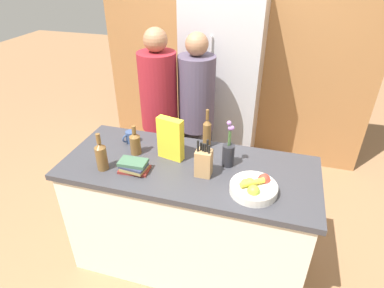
{
  "coord_description": "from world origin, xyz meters",
  "views": [
    {
      "loc": [
        0.52,
        -1.7,
        2.18
      ],
      "look_at": [
        0.0,
        0.09,
        1.04
      ],
      "focal_mm": 30.0,
      "sensor_mm": 36.0,
      "label": 1
    }
  ],
  "objects_px": {
    "book_stack": "(134,166)",
    "person_in_blue": "(196,114)",
    "bottle_oil": "(207,132)",
    "coffee_mug": "(131,137)",
    "cereal_box": "(170,139)",
    "refrigerator": "(222,90)",
    "person_at_sink": "(160,112)",
    "fruit_bowl": "(254,187)",
    "flower_vase": "(228,152)",
    "bottle_vinegar": "(135,143)",
    "bottle_wine": "(101,155)",
    "knife_block": "(204,162)"
  },
  "relations": [
    {
      "from": "book_stack",
      "to": "person_in_blue",
      "type": "distance_m",
      "value": 0.96
    },
    {
      "from": "book_stack",
      "to": "bottle_oil",
      "type": "distance_m",
      "value": 0.59
    },
    {
      "from": "coffee_mug",
      "to": "person_in_blue",
      "type": "xyz_separation_m",
      "value": [
        0.34,
        0.62,
        -0.05
      ]
    },
    {
      "from": "cereal_box",
      "to": "person_in_blue",
      "type": "xyz_separation_m",
      "value": [
        -0.02,
        0.73,
        -0.15
      ]
    },
    {
      "from": "refrigerator",
      "to": "coffee_mug",
      "type": "distance_m",
      "value": 1.28
    },
    {
      "from": "book_stack",
      "to": "person_at_sink",
      "type": "height_order",
      "value": "person_at_sink"
    },
    {
      "from": "fruit_bowl",
      "to": "book_stack",
      "type": "relative_size",
      "value": 1.42
    },
    {
      "from": "flower_vase",
      "to": "bottle_vinegar",
      "type": "distance_m",
      "value": 0.66
    },
    {
      "from": "coffee_mug",
      "to": "bottle_wine",
      "type": "bearing_deg",
      "value": -94.46
    },
    {
      "from": "person_in_blue",
      "to": "refrigerator",
      "type": "bearing_deg",
      "value": 106.75
    },
    {
      "from": "fruit_bowl",
      "to": "person_at_sink",
      "type": "bearing_deg",
      "value": 137.83
    },
    {
      "from": "refrigerator",
      "to": "bottle_vinegar",
      "type": "relative_size",
      "value": 8.46
    },
    {
      "from": "bottle_vinegar",
      "to": "person_in_blue",
      "type": "bearing_deg",
      "value": 72.05
    },
    {
      "from": "flower_vase",
      "to": "bottle_oil",
      "type": "bearing_deg",
      "value": 134.9
    },
    {
      "from": "bottle_oil",
      "to": "bottle_wine",
      "type": "distance_m",
      "value": 0.76
    },
    {
      "from": "refrigerator",
      "to": "cereal_box",
      "type": "xyz_separation_m",
      "value": [
        -0.1,
        -1.31,
        0.14
      ]
    },
    {
      "from": "fruit_bowl",
      "to": "cereal_box",
      "type": "relative_size",
      "value": 0.95
    },
    {
      "from": "fruit_bowl",
      "to": "flower_vase",
      "type": "height_order",
      "value": "flower_vase"
    },
    {
      "from": "cereal_box",
      "to": "book_stack",
      "type": "height_order",
      "value": "cereal_box"
    },
    {
      "from": "refrigerator",
      "to": "flower_vase",
      "type": "bearing_deg",
      "value": -76.71
    },
    {
      "from": "coffee_mug",
      "to": "bottle_wine",
      "type": "relative_size",
      "value": 0.4
    },
    {
      "from": "bottle_oil",
      "to": "bottle_wine",
      "type": "bearing_deg",
      "value": -141.53
    },
    {
      "from": "fruit_bowl",
      "to": "flower_vase",
      "type": "bearing_deg",
      "value": 130.28
    },
    {
      "from": "bottle_wine",
      "to": "person_in_blue",
      "type": "distance_m",
      "value": 1.06
    },
    {
      "from": "flower_vase",
      "to": "cereal_box",
      "type": "distance_m",
      "value": 0.4
    },
    {
      "from": "cereal_box",
      "to": "bottle_vinegar",
      "type": "distance_m",
      "value": 0.27
    },
    {
      "from": "fruit_bowl",
      "to": "person_at_sink",
      "type": "relative_size",
      "value": 0.17
    },
    {
      "from": "coffee_mug",
      "to": "book_stack",
      "type": "bearing_deg",
      "value": -61.42
    },
    {
      "from": "refrigerator",
      "to": "person_at_sink",
      "type": "height_order",
      "value": "refrigerator"
    },
    {
      "from": "cereal_box",
      "to": "refrigerator",
      "type": "bearing_deg",
      "value": 85.81
    },
    {
      "from": "fruit_bowl",
      "to": "person_at_sink",
      "type": "distance_m",
      "value": 1.26
    },
    {
      "from": "refrigerator",
      "to": "person_in_blue",
      "type": "bearing_deg",
      "value": -101.22
    },
    {
      "from": "flower_vase",
      "to": "bottle_vinegar",
      "type": "xyz_separation_m",
      "value": [
        -0.66,
        -0.04,
        -0.01
      ]
    },
    {
      "from": "refrigerator",
      "to": "bottle_oil",
      "type": "bearing_deg",
      "value": -84.37
    },
    {
      "from": "knife_block",
      "to": "book_stack",
      "type": "bearing_deg",
      "value": -168.82
    },
    {
      "from": "refrigerator",
      "to": "bottle_wine",
      "type": "distance_m",
      "value": 1.64
    },
    {
      "from": "fruit_bowl",
      "to": "book_stack",
      "type": "bearing_deg",
      "value": -179.8
    },
    {
      "from": "cereal_box",
      "to": "fruit_bowl",
      "type": "bearing_deg",
      "value": -19.88
    },
    {
      "from": "knife_block",
      "to": "bottle_wine",
      "type": "xyz_separation_m",
      "value": [
        -0.66,
        -0.12,
        0.01
      ]
    },
    {
      "from": "bottle_oil",
      "to": "bottle_vinegar",
      "type": "bearing_deg",
      "value": -152.99
    },
    {
      "from": "book_stack",
      "to": "bottle_vinegar",
      "type": "xyz_separation_m",
      "value": [
        -0.08,
        0.2,
        0.05
      ]
    },
    {
      "from": "knife_block",
      "to": "bottle_oil",
      "type": "bearing_deg",
      "value": 100.62
    },
    {
      "from": "bottle_oil",
      "to": "person_at_sink",
      "type": "distance_m",
      "value": 0.68
    },
    {
      "from": "cereal_box",
      "to": "book_stack",
      "type": "relative_size",
      "value": 1.5
    },
    {
      "from": "coffee_mug",
      "to": "cereal_box",
      "type": "bearing_deg",
      "value": -17.2
    },
    {
      "from": "bottle_wine",
      "to": "person_in_blue",
      "type": "relative_size",
      "value": 0.16
    },
    {
      "from": "coffee_mug",
      "to": "book_stack",
      "type": "relative_size",
      "value": 0.52
    },
    {
      "from": "fruit_bowl",
      "to": "bottle_oil",
      "type": "distance_m",
      "value": 0.6
    },
    {
      "from": "person_at_sink",
      "to": "bottle_wine",
      "type": "bearing_deg",
      "value": -113.99
    },
    {
      "from": "coffee_mug",
      "to": "person_at_sink",
      "type": "xyz_separation_m",
      "value": [
        0.03,
        0.51,
        -0.02
      ]
    }
  ]
}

